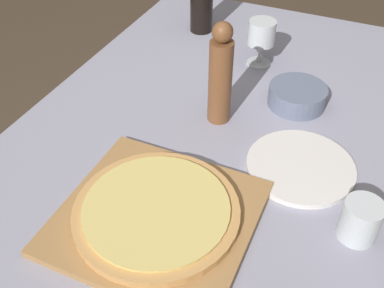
{
  "coord_description": "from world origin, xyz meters",
  "views": [
    {
      "loc": [
        0.32,
        -0.82,
        1.5
      ],
      "look_at": [
        0.01,
        -0.11,
        0.83
      ],
      "focal_mm": 42.0,
      "sensor_mm": 36.0,
      "label": 1
    }
  ],
  "objects_px": {
    "pizza": "(156,211)",
    "wine_glass": "(262,34)",
    "small_bowl": "(297,96)",
    "pepper_mill": "(221,76)"
  },
  "relations": [
    {
      "from": "pizza",
      "to": "pepper_mill",
      "type": "relative_size",
      "value": 1.25
    },
    {
      "from": "pepper_mill",
      "to": "wine_glass",
      "type": "height_order",
      "value": "pepper_mill"
    },
    {
      "from": "pizza",
      "to": "small_bowl",
      "type": "height_order",
      "value": "small_bowl"
    },
    {
      "from": "pizza",
      "to": "pepper_mill",
      "type": "xyz_separation_m",
      "value": [
        -0.01,
        0.37,
        0.1
      ]
    },
    {
      "from": "wine_glass",
      "to": "small_bowl",
      "type": "xyz_separation_m",
      "value": [
        0.16,
        -0.17,
        -0.07
      ]
    },
    {
      "from": "pizza",
      "to": "wine_glass",
      "type": "xyz_separation_m",
      "value": [
        0.0,
        0.69,
        0.07
      ]
    },
    {
      "from": "pepper_mill",
      "to": "small_bowl",
      "type": "relative_size",
      "value": 1.76
    },
    {
      "from": "pepper_mill",
      "to": "wine_glass",
      "type": "xyz_separation_m",
      "value": [
        0.01,
        0.31,
        -0.03
      ]
    },
    {
      "from": "pizza",
      "to": "wine_glass",
      "type": "height_order",
      "value": "wine_glass"
    },
    {
      "from": "pizza",
      "to": "wine_glass",
      "type": "relative_size",
      "value": 2.42
    }
  ]
}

